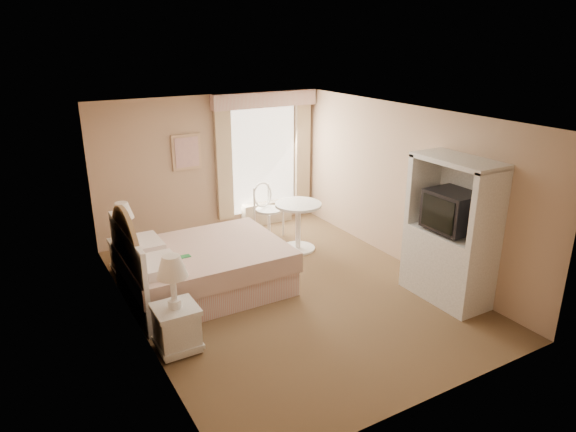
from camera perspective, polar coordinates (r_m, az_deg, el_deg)
room at (r=6.97m, az=-0.09°, el=0.92°), size 4.21×5.51×2.51m
window at (r=9.68m, az=-2.55°, el=6.79°), size 2.05×0.22×2.51m
framed_art at (r=9.11m, az=-11.20°, el=6.98°), size 0.52×0.04×0.62m
bed at (r=7.37m, az=-9.99°, el=-5.72°), size 2.20×1.73×1.53m
nightstand_near at (r=6.09m, az=-12.36°, el=-10.82°), size 0.49×0.49×1.18m
nightstand_far at (r=8.17m, az=-17.54°, el=-3.35°), size 0.46×0.46×1.12m
round_table at (r=8.61m, az=1.13°, el=-0.32°), size 0.78×0.78×0.82m
cafe_chair at (r=9.24m, az=-2.44°, el=1.19°), size 0.60×0.60×0.98m
armoire at (r=7.28m, az=17.57°, el=-2.79°), size 0.60×1.20×1.99m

